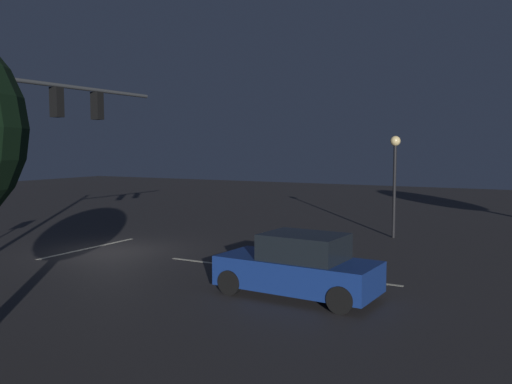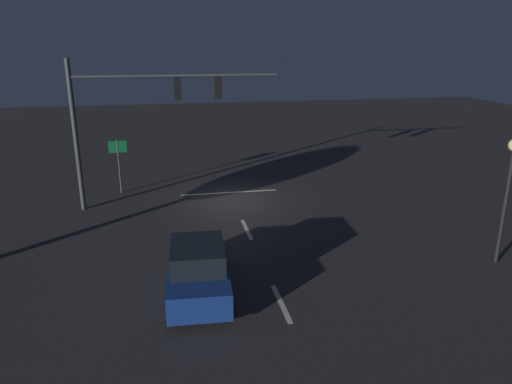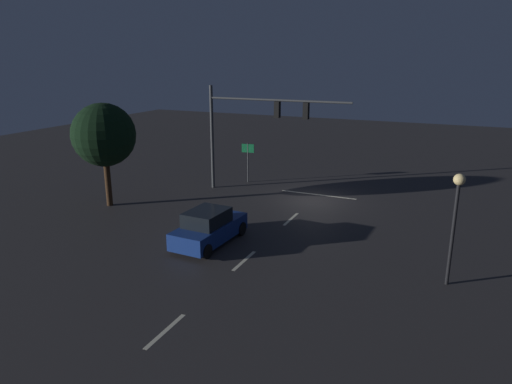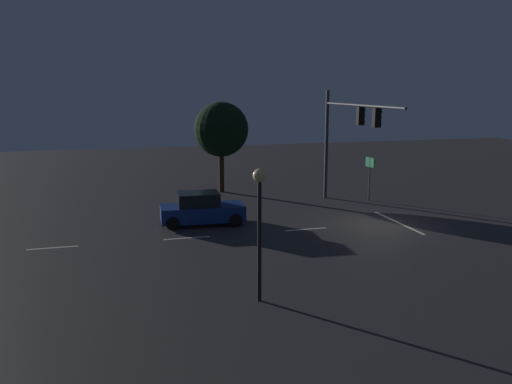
% 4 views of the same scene
% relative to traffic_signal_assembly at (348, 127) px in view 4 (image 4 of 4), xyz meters
% --- Properties ---
extents(ground_plane, '(80.00, 80.00, 0.00)m').
position_rel_traffic_signal_assembly_xyz_m(ground_plane, '(-4.07, 0.03, -4.76)').
color(ground_plane, '#2D2B2B').
extents(traffic_signal_assembly, '(9.38, 0.47, 6.86)m').
position_rel_traffic_signal_assembly_xyz_m(traffic_signal_assembly, '(0.00, 0.00, 0.00)').
color(traffic_signal_assembly, '#383A3D').
rests_on(traffic_signal_assembly, ground_plane).
extents(lane_dash_far, '(0.16, 2.20, 0.01)m').
position_rel_traffic_signal_assembly_xyz_m(lane_dash_far, '(-4.07, 4.03, -4.75)').
color(lane_dash_far, beige).
rests_on(lane_dash_far, ground_plane).
extents(lane_dash_mid, '(0.16, 2.20, 0.01)m').
position_rel_traffic_signal_assembly_xyz_m(lane_dash_mid, '(-4.07, 10.03, -4.75)').
color(lane_dash_mid, beige).
rests_on(lane_dash_mid, ground_plane).
extents(lane_dash_near, '(0.16, 2.20, 0.01)m').
position_rel_traffic_signal_assembly_xyz_m(lane_dash_near, '(-4.07, 16.03, -4.75)').
color(lane_dash_near, beige).
rests_on(lane_dash_near, ground_plane).
extents(stop_bar, '(5.00, 0.16, 0.01)m').
position_rel_traffic_signal_assembly_xyz_m(stop_bar, '(-4.07, -1.19, -4.75)').
color(stop_bar, beige).
rests_on(stop_bar, ground_plane).
extents(car_approaching, '(2.11, 4.45, 1.70)m').
position_rel_traffic_signal_assembly_xyz_m(car_approaching, '(-1.69, 8.90, -3.96)').
color(car_approaching, navy).
rests_on(car_approaching, ground_plane).
extents(street_lamp_left_kerb, '(0.44, 0.44, 4.47)m').
position_rel_traffic_signal_assembly_xyz_m(street_lamp_left_kerb, '(-12.29, 8.76, -1.58)').
color(street_lamp_left_kerb, black).
rests_on(street_lamp_left_kerb, ground_plane).
extents(route_sign, '(0.90, 0.16, 2.79)m').
position_rel_traffic_signal_assembly_xyz_m(route_sign, '(1.47, -2.29, -2.75)').
color(route_sign, '#383A3D').
rests_on(route_sign, ground_plane).
extents(tree_right_near, '(3.68, 3.68, 6.11)m').
position_rel_traffic_signal_assembly_xyz_m(tree_right_near, '(6.76, 6.08, -0.51)').
color(tree_right_near, '#382314').
rests_on(tree_right_near, ground_plane).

